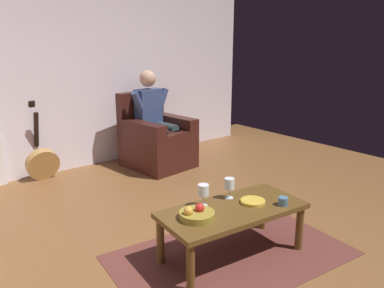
{
  "coord_description": "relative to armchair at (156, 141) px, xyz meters",
  "views": [
    {
      "loc": [
        1.88,
        1.78,
        1.67
      ],
      "look_at": [
        -0.51,
        -1.2,
        0.63
      ],
      "focal_mm": 36.07,
      "sensor_mm": 36.0,
      "label": 1
    }
  ],
  "objects": [
    {
      "name": "armchair",
      "position": [
        0.0,
        0.0,
        0.0
      ],
      "size": [
        0.82,
        0.9,
        0.99
      ],
      "rotation": [
        0.0,
        0.0,
        0.12
      ],
      "color": "#3B1813",
      "rests_on": "ground"
    },
    {
      "name": "fruit_bowl",
      "position": [
        1.13,
        2.24,
        0.1
      ],
      "size": [
        0.26,
        0.26,
        0.11
      ],
      "color": "olive",
      "rests_on": "coffee_table"
    },
    {
      "name": "person_seated",
      "position": [
        0.0,
        -0.02,
        0.35
      ],
      "size": [
        0.62,
        0.61,
        1.28
      ],
      "rotation": [
        0.0,
        0.0,
        0.12
      ],
      "color": "navy",
      "rests_on": "ground"
    },
    {
      "name": "wine_glass_near",
      "position": [
        0.69,
        2.12,
        0.19
      ],
      "size": [
        0.08,
        0.08,
        0.17
      ],
      "color": "silver",
      "rests_on": "coffee_table"
    },
    {
      "name": "rug",
      "position": [
        0.8,
        2.28,
        -0.34
      ],
      "size": [
        1.96,
        1.32,
        0.01
      ],
      "primitive_type": "cube",
      "rotation": [
        0.0,
        0.0,
        -0.11
      ],
      "color": "brown",
      "rests_on": "ground"
    },
    {
      "name": "wall_back",
      "position": [
        0.88,
        -0.63,
        1.01
      ],
      "size": [
        5.73,
        0.06,
        2.72
      ],
      "primitive_type": "cube",
      "color": "silver",
      "rests_on": "ground"
    },
    {
      "name": "ground_plane",
      "position": [
        0.88,
        2.43,
        -0.34
      ],
      "size": [
        7.27,
        7.27,
        0.0
      ],
      "primitive_type": "plane",
      "color": "brown"
    },
    {
      "name": "coffee_table",
      "position": [
        0.8,
        2.28,
        0.01
      ],
      "size": [
        1.2,
        0.65,
        0.41
      ],
      "rotation": [
        0.0,
        0.0,
        -0.11
      ],
      "color": "brown",
      "rests_on": "ground"
    },
    {
      "name": "decorative_dish",
      "position": [
        0.61,
        2.31,
        0.08
      ],
      "size": [
        0.2,
        0.2,
        0.02
      ],
      "primitive_type": "cylinder",
      "color": "gold",
      "rests_on": "coffee_table"
    },
    {
      "name": "wine_glass_far",
      "position": [
        0.96,
        2.1,
        0.19
      ],
      "size": [
        0.09,
        0.09,
        0.18
      ],
      "color": "silver",
      "rests_on": "coffee_table"
    },
    {
      "name": "candle_jar",
      "position": [
        0.46,
        2.48,
        0.1
      ],
      "size": [
        0.08,
        0.08,
        0.07
      ],
      "primitive_type": "cylinder",
      "color": "slate",
      "rests_on": "coffee_table"
    },
    {
      "name": "guitar",
      "position": [
        1.38,
        -0.42,
        -0.12
      ],
      "size": [
        0.39,
        0.33,
        0.96
      ],
      "color": "#B38346",
      "rests_on": "ground"
    }
  ]
}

